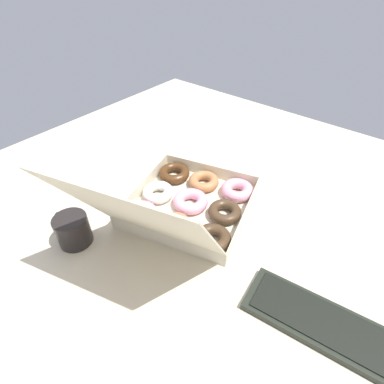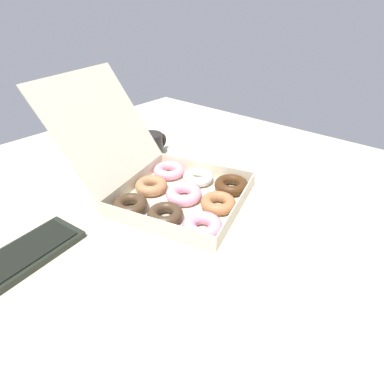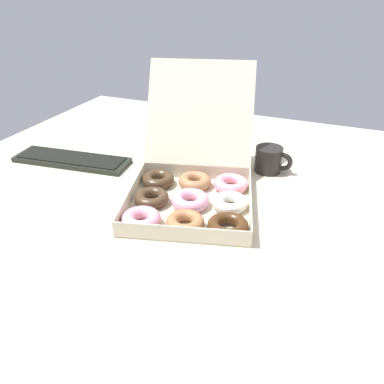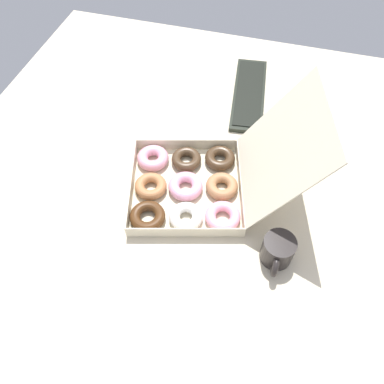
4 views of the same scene
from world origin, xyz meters
TOP-DOWN VIEW (x-y plane):
  - ground_plane at (0.00, 0.00)cm, footprint 180.00×180.00cm
  - donut_box at (4.16, 0.72)cm, footprint 50.66×64.72cm
  - coffee_mug at (22.00, 30.74)cm, footprint 13.35×9.59cm
  - paper_napkin at (24.73, -32.61)cm, footprint 19.07×18.08cm

SIDE VIEW (x-z plane):
  - ground_plane at x=0.00cm, z-range -2.00..0.00cm
  - paper_napkin at x=24.73cm, z-range 0.00..0.15cm
  - donut_box at x=4.16cm, z-range -14.19..22.04cm
  - coffee_mug at x=22.00cm, z-range 0.12..9.21cm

